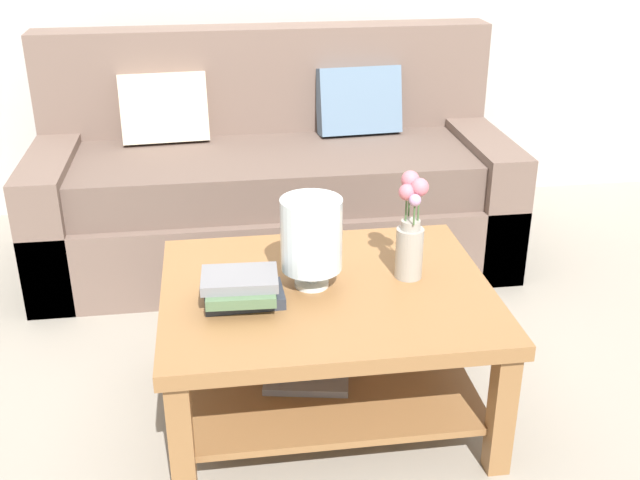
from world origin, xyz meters
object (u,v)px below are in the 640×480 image
object	(u,v)px
flower_pitcher	(410,233)
book_stack_main	(242,288)
couch	(273,184)
glass_hurricane_vase	(311,236)
coffee_table	(326,322)

from	to	relation	value
flower_pitcher	book_stack_main	bearing A→B (deg)	-169.45
couch	glass_hurricane_vase	xyz separation A→B (m)	(0.02, -1.27, 0.29)
coffee_table	glass_hurricane_vase	distance (m)	0.31
coffee_table	book_stack_main	bearing A→B (deg)	-166.71
couch	glass_hurricane_vase	bearing A→B (deg)	-89.19
couch	coffee_table	size ratio (longest dim) A/B	2.05
flower_pitcher	glass_hurricane_vase	bearing A→B (deg)	-176.52
book_stack_main	flower_pitcher	xyz separation A→B (m)	(0.56, 0.10, 0.11)
coffee_table	glass_hurricane_vase	world-z (taller)	glass_hurricane_vase
glass_hurricane_vase	flower_pitcher	distance (m)	0.33
coffee_table	flower_pitcher	size ratio (longest dim) A/B	2.97
couch	flower_pitcher	world-z (taller)	couch
coffee_table	book_stack_main	world-z (taller)	book_stack_main
coffee_table	glass_hurricane_vase	size ratio (longest dim) A/B	3.54
couch	coffee_table	bearing A→B (deg)	-87.18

